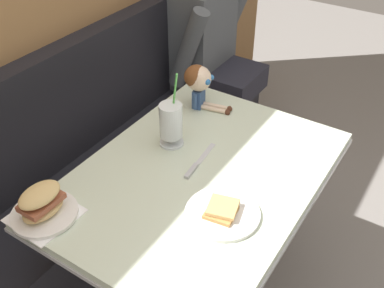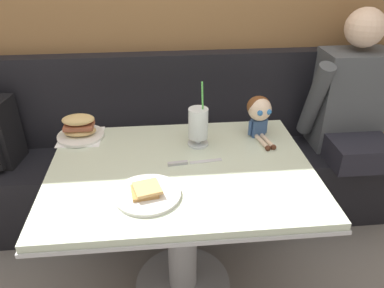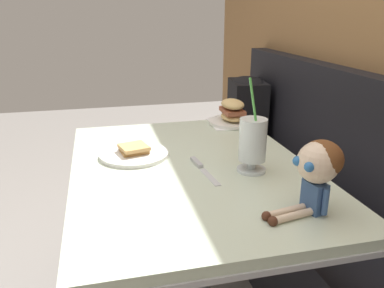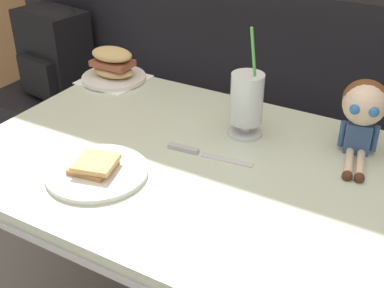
# 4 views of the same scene
# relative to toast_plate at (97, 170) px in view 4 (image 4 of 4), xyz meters

# --- Properties ---
(booth_bench) EXTENTS (2.60, 0.48, 1.00)m
(booth_bench) POSITION_rel_toast_plate_xyz_m (0.14, 0.81, -0.42)
(booth_bench) COLOR black
(booth_bench) RESTS_ON ground
(diner_table) EXTENTS (1.11, 0.81, 0.74)m
(diner_table) POSITION_rel_toast_plate_xyz_m (0.14, 0.18, -0.21)
(diner_table) COLOR beige
(diner_table) RESTS_ON ground
(toast_plate) EXTENTS (0.25, 0.25, 0.04)m
(toast_plate) POSITION_rel_toast_plate_xyz_m (0.00, 0.00, 0.00)
(toast_plate) COLOR white
(toast_plate) RESTS_ON diner_table
(milkshake_glass) EXTENTS (0.10, 0.10, 0.31)m
(milkshake_glass) POSITION_rel_toast_plate_xyz_m (0.23, 0.36, 0.09)
(milkshake_glass) COLOR silver
(milkshake_glass) RESTS_ON diner_table
(sandwich_plate) EXTENTS (0.22, 0.22, 0.12)m
(sandwich_plate) POSITION_rel_toast_plate_xyz_m (-0.32, 0.49, 0.03)
(sandwich_plate) COLOR white
(sandwich_plate) RESTS_ON diner_table
(butter_knife) EXTENTS (0.24, 0.04, 0.01)m
(butter_knife) POSITION_rel_toast_plate_xyz_m (0.16, 0.20, -0.01)
(butter_knife) COLOR silver
(butter_knife) RESTS_ON diner_table
(seated_doll) EXTENTS (0.13, 0.23, 0.20)m
(seated_doll) POSITION_rel_toast_plate_xyz_m (0.53, 0.42, 0.12)
(seated_doll) COLOR #385689
(seated_doll) RESTS_ON diner_table
(backpack) EXTENTS (0.33, 0.28, 0.41)m
(backpack) POSITION_rel_toast_plate_xyz_m (-0.89, 0.78, -0.09)
(backpack) COLOR black
(backpack) RESTS_ON booth_bench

